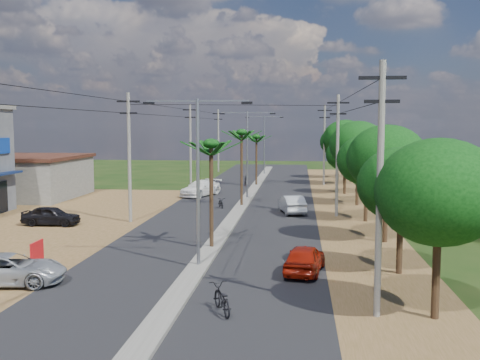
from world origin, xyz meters
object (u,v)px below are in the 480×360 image
object	(u,v)px
car_parked_silver	(9,270)
car_white_far	(201,189)
moto_rider_east	(222,300)
car_silver_mid	(292,205)
roadside_sign	(37,253)
car_parked_dark	(51,216)
car_red_near	(305,259)

from	to	relation	value
car_parked_silver	car_white_far	bearing A→B (deg)	-14.31
car_white_far	moto_rider_east	size ratio (longest dim) A/B	2.61
car_white_far	car_parked_silver	size ratio (longest dim) A/B	1.08
car_silver_mid	moto_rider_east	distance (m)	23.41
roadside_sign	car_parked_dark	bearing A→B (deg)	108.99
car_white_far	roadside_sign	world-z (taller)	car_white_far
car_red_near	moto_rider_east	xyz separation A→B (m)	(-3.03, -5.86, -0.15)
car_parked_silver	car_silver_mid	bearing A→B (deg)	-38.37
moto_rider_east	roadside_sign	world-z (taller)	roadside_sign
car_parked_silver	car_parked_dark	distance (m)	14.41
car_silver_mid	car_parked_dark	xyz separation A→B (m)	(-16.11, -6.94, -0.04)
car_red_near	roadside_sign	xyz separation A→B (m)	(-13.00, 0.34, -0.09)
roadside_sign	car_silver_mid	bearing A→B (deg)	52.39
car_white_far	roadside_sign	size ratio (longest dim) A/B	3.70
car_parked_dark	moto_rider_east	xyz separation A→B (m)	(13.90, -16.36, -0.15)
car_silver_mid	car_parked_silver	xyz separation A→B (m)	(-11.69, -20.66, -0.05)
car_parked_silver	roadside_sign	bearing A→B (deg)	-0.86
car_silver_mid	car_white_far	xyz separation A→B (m)	(-8.80, 9.64, 0.04)
car_parked_silver	moto_rider_east	distance (m)	9.84
car_red_near	car_white_far	world-z (taller)	car_white_far
roadside_sign	car_white_far	bearing A→B (deg)	80.65
moto_rider_east	car_white_far	bearing A→B (deg)	-102.14
car_silver_mid	roadside_sign	bearing A→B (deg)	42.41
car_parked_dark	car_parked_silver	bearing A→B (deg)	-162.76
car_silver_mid	car_parked_dark	distance (m)	17.54
car_red_near	roadside_sign	size ratio (longest dim) A/B	2.81
car_white_far	roadside_sign	distance (m)	26.95
car_red_near	car_silver_mid	size ratio (longest dim) A/B	0.91
car_parked_silver	car_red_near	bearing A→B (deg)	-84.45
car_silver_mid	moto_rider_east	xyz separation A→B (m)	(-2.21, -23.30, -0.19)
car_parked_dark	roadside_sign	bearing A→B (deg)	-159.52
car_white_far	car_silver_mid	bearing A→B (deg)	-25.01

